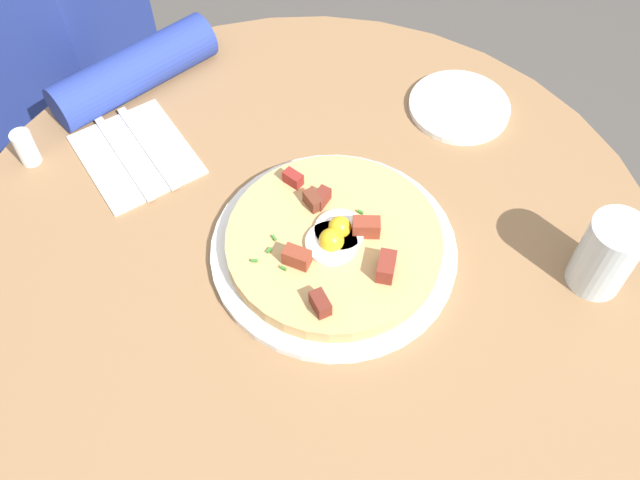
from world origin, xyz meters
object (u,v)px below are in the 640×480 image
dining_table (308,309)px  breakfast_pizza (334,242)px  salt_shaker (26,148)px  person_seated (82,89)px  bread_plate (459,107)px  water_glass (607,255)px  fork (124,157)px  pizza_plate (334,250)px  knife (147,147)px

dining_table → breakfast_pizza: size_ratio=3.44×
salt_shaker → person_seated: bearing=-168.0°
dining_table → bread_plate: bearing=141.0°
water_glass → fork: bearing=-104.5°
person_seated → pizza_plate: person_seated is taller
person_seated → breakfast_pizza: (0.49, 0.51, 0.22)m
knife → person_seated: bearing=179.1°
bread_plate → fork: (0.13, -0.48, 0.00)m
fork → breakfast_pizza: bearing=28.5°
person_seated → dining_table: bearing=44.4°
bread_plate → salt_shaker: 0.62m
dining_table → pizza_plate: bearing=76.8°
dining_table → salt_shaker: 0.46m
person_seated → pizza_plate: bearing=46.0°
dining_table → person_seated: 0.67m
bread_plate → fork: bread_plate is taller
dining_table → salt_shaker: (-0.12, -0.39, 0.19)m
pizza_plate → breakfast_pizza: (0.00, 0.00, 0.02)m
bread_plate → salt_shaker: salt_shaker is taller
knife → salt_shaker: size_ratio=3.38×
person_seated → water_glass: size_ratio=10.56×
pizza_plate → salt_shaker: bearing=-107.1°
salt_shaker → pizza_plate: bearing=72.9°
knife → salt_shaker: (0.03, -0.16, 0.02)m
dining_table → water_glass: (0.03, 0.36, 0.22)m
salt_shaker → knife: bearing=100.3°
person_seated → breakfast_pizza: bearing=46.0°
person_seated → fork: bearing=30.5°
bread_plate → water_glass: bearing=27.2°
bread_plate → knife: size_ratio=0.83×
knife → water_glass: 0.62m
pizza_plate → water_glass: water_glass is taller
pizza_plate → knife: (-0.16, -0.27, 0.00)m
breakfast_pizza → fork: 0.33m
knife → dining_table: bearing=20.7°
dining_table → water_glass: bearing=85.2°
fork → salt_shaker: bearing=-123.2°
pizza_plate → breakfast_pizza: breakfast_pizza is taller
fork → dining_table: bearing=27.2°
person_seated → salt_shaker: (0.36, 0.08, 0.23)m
pizza_plate → fork: 0.33m
dining_table → salt_shaker: salt_shaker is taller
dining_table → water_glass: size_ratio=8.68×
person_seated → water_glass: bearing=58.4°
dining_table → knife: knife is taller
dining_table → knife: bearing=-122.9°
water_glass → salt_shaker: size_ratio=2.02×
pizza_plate → water_glass: (0.02, 0.32, 0.05)m
knife → bread_plate: bearing=67.0°
breakfast_pizza → bread_plate: 0.32m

